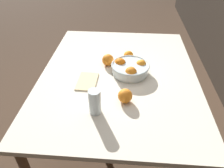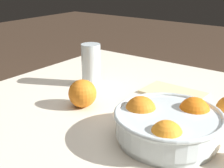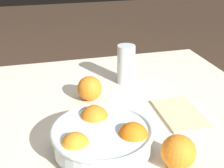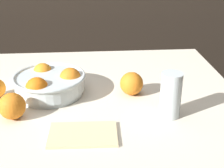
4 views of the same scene
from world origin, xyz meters
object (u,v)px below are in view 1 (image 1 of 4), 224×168
(fruit_bowl, at_px, (130,68))
(orange_loose_aside, at_px, (129,55))
(juice_glass, at_px, (95,103))
(orange_loose_front, at_px, (125,96))
(orange_loose_near_bowl, at_px, (108,60))

(fruit_bowl, xyz_separation_m, orange_loose_aside, (-0.18, -0.01, -0.01))
(juice_glass, xyz_separation_m, orange_loose_aside, (-0.57, 0.17, -0.03))
(fruit_bowl, distance_m, orange_loose_front, 0.29)
(orange_loose_front, bearing_deg, orange_loose_near_bowl, -160.88)
(orange_loose_near_bowl, height_order, orange_loose_front, same)
(juice_glass, xyz_separation_m, orange_loose_front, (-0.10, 0.15, -0.02))
(juice_glass, height_order, orange_loose_near_bowl, juice_glass)
(fruit_bowl, bearing_deg, orange_loose_near_bowl, -121.43)
(fruit_bowl, height_order, orange_loose_near_bowl, fruit_bowl)
(orange_loose_aside, bearing_deg, orange_loose_near_bowl, -58.67)
(orange_loose_aside, bearing_deg, fruit_bowl, 4.34)
(orange_loose_front, distance_m, orange_loose_aside, 0.47)
(fruit_bowl, distance_m, juice_glass, 0.42)
(orange_loose_near_bowl, distance_m, orange_loose_front, 0.40)
(juice_glass, distance_m, orange_loose_front, 0.18)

